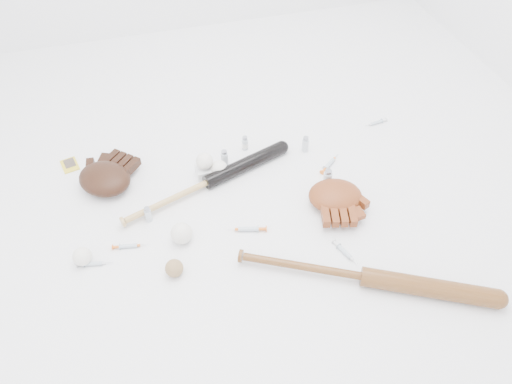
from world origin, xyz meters
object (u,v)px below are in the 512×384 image
object	(u,v)px
pedestal	(205,171)
glove_dark	(105,178)
bat_wood	(364,277)
bat_dark	(208,182)

from	to	relation	value
pedestal	glove_dark	bearing A→B (deg)	173.92
bat_wood	glove_dark	xyz separation A→B (m)	(-0.82, 0.72, 0.01)
bat_wood	glove_dark	size ratio (longest dim) A/B	3.54
bat_dark	bat_wood	world-z (taller)	bat_wood
bat_dark	glove_dark	distance (m)	0.42
bat_wood	pedestal	distance (m)	0.80
bat_dark	bat_wood	xyz separation A→B (m)	(0.42, -0.61, 0.00)
bat_dark	glove_dark	world-z (taller)	glove_dark
bat_wood	pedestal	world-z (taller)	bat_wood
glove_dark	pedestal	world-z (taller)	glove_dark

